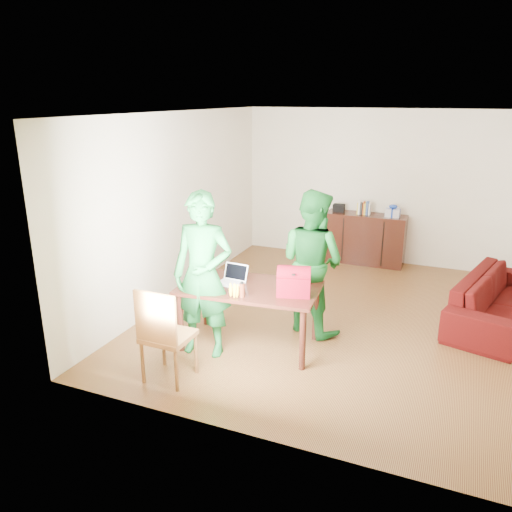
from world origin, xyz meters
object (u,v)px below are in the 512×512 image
at_px(chair, 168,352).
at_px(person_near, 203,275).
at_px(laptop, 230,281).
at_px(sofa, 500,300).
at_px(person_far, 312,262).
at_px(table, 250,294).
at_px(red_bag, 294,284).
at_px(bottle, 242,289).

height_order(chair, person_near, person_near).
relative_size(laptop, sofa, 0.15).
distance_m(laptop, sofa, 3.61).
relative_size(person_far, sofa, 0.83).
distance_m(table, red_bag, 0.62).
xyz_separation_m(person_near, laptop, (0.18, 0.34, -0.16)).
bearing_deg(table, red_bag, -11.56).
relative_size(chair, laptop, 3.29).
bearing_deg(person_near, bottle, -4.29).
relative_size(chair, person_far, 0.58).
relative_size(table, person_far, 0.93).
height_order(laptop, bottle, laptop).
height_order(chair, person_far, person_far).
bearing_deg(laptop, person_far, 47.60).
relative_size(chair, red_bag, 2.86).
height_order(table, chair, chair).
bearing_deg(person_near, laptop, 53.96).
bearing_deg(chair, sofa, 41.92).
bearing_deg(laptop, sofa, 36.01).
bearing_deg(person_near, sofa, 26.68).
bearing_deg(chair, table, 65.49).
bearing_deg(table, laptop, 179.91).
bearing_deg(bottle, person_far, 64.48).
relative_size(laptop, red_bag, 0.87).
distance_m(table, sofa, 3.38).
bearing_deg(person_far, chair, 82.38).
distance_m(person_near, bottle, 0.49).
xyz_separation_m(person_near, sofa, (3.24, 2.20, -0.64)).
height_order(red_bag, sofa, red_bag).
bearing_deg(person_far, red_bag, 114.53).
height_order(person_near, laptop, person_near).
xyz_separation_m(person_near, bottle, (0.47, 0.03, -0.11)).
height_order(person_near, sofa, person_near).
height_order(table, red_bag, red_bag).
relative_size(person_near, red_bag, 5.20).
bearing_deg(sofa, laptop, 136.65).
height_order(person_far, laptop, person_far).
distance_m(person_far, laptop, 1.08).
height_order(person_near, bottle, person_near).
bearing_deg(red_bag, chair, -152.58).
relative_size(person_near, sofa, 0.88).
distance_m(chair, bottle, 1.04).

